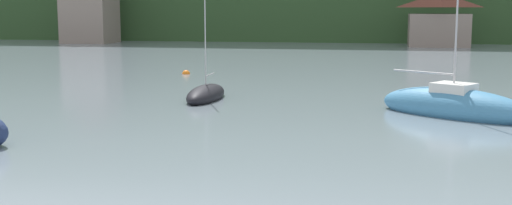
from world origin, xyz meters
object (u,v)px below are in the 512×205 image
shore_building_westcentral (439,20)px  sailboat_mid_4 (453,106)px  mooring_buoy_far (186,74)px  sailboat_mid_0 (206,95)px  shore_building_west (89,2)px

shore_building_westcentral → sailboat_mid_4: 47.69m
mooring_buoy_far → shore_building_westcentral: bearing=61.7°
sailboat_mid_0 → mooring_buoy_far: size_ratio=11.33×
shore_building_west → shore_building_westcentral: 41.06m
shore_building_west → sailboat_mid_0: 52.83m
sailboat_mid_0 → mooring_buoy_far: (-4.30, 10.89, -0.21)m
shore_building_west → mooring_buoy_far: size_ratio=19.93×
shore_building_westcentral → sailboat_mid_0: size_ratio=1.16×
shore_building_west → mooring_buoy_far: bearing=-56.5°
sailboat_mid_4 → shore_building_west: bearing=162.3°
shore_building_westcentral → sailboat_mid_0: (-14.00, -44.91, -2.67)m
shore_building_west → sailboat_mid_4: size_ratio=1.23×
sailboat_mid_4 → mooring_buoy_far: sailboat_mid_4 is taller
shore_building_westcentral → mooring_buoy_far: 38.74m
shore_building_west → shore_building_westcentral: (41.01, -0.25, -2.03)m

